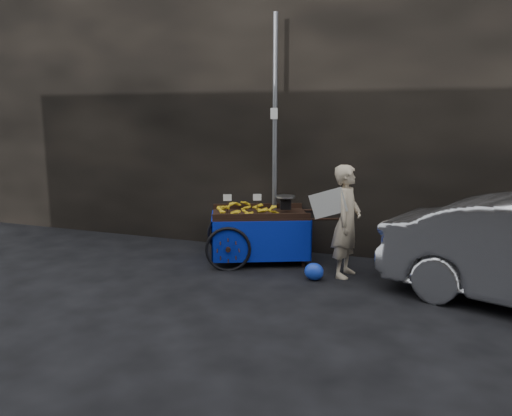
% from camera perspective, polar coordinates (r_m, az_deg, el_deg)
% --- Properties ---
extents(ground, '(80.00, 80.00, 0.00)m').
position_cam_1_polar(ground, '(7.67, -3.14, -7.48)').
color(ground, black).
rests_on(ground, ground).
extents(building_wall, '(13.50, 2.00, 5.00)m').
position_cam_1_polar(building_wall, '(9.62, 5.19, 11.28)').
color(building_wall, black).
rests_on(building_wall, ground).
extents(street_pole, '(0.12, 0.10, 4.00)m').
position_cam_1_polar(street_pole, '(8.41, 2.17, 8.06)').
color(street_pole, slate).
rests_on(street_pole, ground).
extents(banana_cart, '(2.32, 1.72, 1.16)m').
position_cam_1_polar(banana_cart, '(8.16, 0.07, -1.18)').
color(banana_cart, black).
rests_on(banana_cart, ground).
extents(vendor, '(0.78, 0.66, 1.67)m').
position_cam_1_polar(vendor, '(7.47, 10.31, -1.49)').
color(vendor, tan).
rests_on(vendor, ground).
extents(plastic_bag, '(0.29, 0.23, 0.26)m').
position_cam_1_polar(plastic_bag, '(7.38, 6.65, -7.23)').
color(plastic_bag, '#1939BC').
rests_on(plastic_bag, ground).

